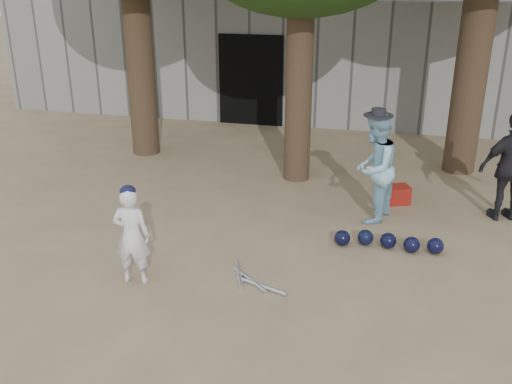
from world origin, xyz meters
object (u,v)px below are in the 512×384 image
(boy_player, at_px, (132,236))
(red_bag, at_px, (396,194))
(spectator_dark, at_px, (512,167))
(spectator_blue, at_px, (374,168))

(boy_player, bearing_deg, red_bag, -139.68)
(boy_player, relative_size, spectator_dark, 0.74)
(spectator_dark, xyz_separation_m, red_bag, (-1.67, 0.25, -0.71))
(spectator_blue, distance_m, spectator_dark, 2.11)
(spectator_blue, bearing_deg, spectator_dark, 120.71)
(boy_player, relative_size, spectator_blue, 0.74)
(boy_player, xyz_separation_m, red_bag, (3.17, 3.42, -0.48))
(spectator_dark, bearing_deg, spectator_blue, -2.62)
(spectator_blue, bearing_deg, boy_player, -30.63)
(spectator_blue, relative_size, spectator_dark, 1.00)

